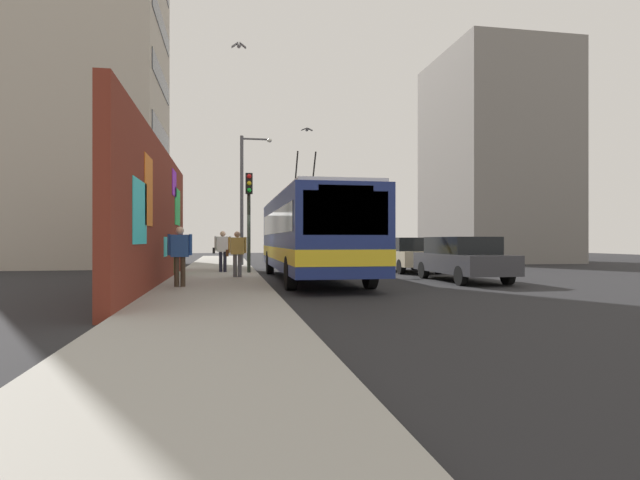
# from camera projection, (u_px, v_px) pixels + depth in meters

# --- Properties ---
(ground_plane) EXTENTS (80.00, 80.00, 0.00)m
(ground_plane) POSITION_uv_depth(u_px,v_px,m) (259.00, 277.00, 20.29)
(ground_plane) COLOR #232326
(sidewalk_slab) EXTENTS (48.00, 3.20, 0.15)m
(sidewalk_slab) POSITION_uv_depth(u_px,v_px,m) (217.00, 276.00, 20.00)
(sidewalk_slab) COLOR #9E9B93
(sidewalk_slab) RESTS_ON ground_plane
(graffiti_wall) EXTENTS (14.78, 0.32, 4.43)m
(graffiti_wall) POSITION_uv_depth(u_px,v_px,m) (158.00, 216.00, 16.15)
(graffiti_wall) COLOR maroon
(graffiti_wall) RESTS_ON ground_plane
(building_far_left) EXTENTS (8.93, 8.44, 21.25)m
(building_far_left) POSITION_uv_depth(u_px,v_px,m) (84.00, 79.00, 29.23)
(building_far_left) COLOR #B2A899
(building_far_left) RESTS_ON ground_plane
(building_far_right) EXTENTS (9.16, 7.66, 14.19)m
(building_far_right) POSITION_uv_depth(u_px,v_px,m) (494.00, 159.00, 35.71)
(building_far_right) COLOR gray
(building_far_right) RESTS_ON ground_plane
(city_bus) EXTENTS (11.33, 2.69, 4.90)m
(city_bus) POSITION_uv_depth(u_px,v_px,m) (311.00, 233.00, 18.82)
(city_bus) COLOR navy
(city_bus) RESTS_ON ground_plane
(parked_car_dark_gray) EXTENTS (4.86, 1.85, 1.58)m
(parked_car_dark_gray) POSITION_uv_depth(u_px,v_px,m) (462.00, 258.00, 18.32)
(parked_car_dark_gray) COLOR #38383D
(parked_car_dark_gray) RESTS_ON ground_plane
(parked_car_champagne) EXTENTS (4.41, 1.92, 1.58)m
(parked_car_champagne) POSITION_uv_depth(u_px,v_px,m) (408.00, 254.00, 23.76)
(parked_car_champagne) COLOR #C6B793
(parked_car_champagne) RESTS_ON ground_plane
(pedestrian_midblock) EXTENTS (0.23, 0.75, 1.69)m
(pedestrian_midblock) POSITION_uv_depth(u_px,v_px,m) (223.00, 248.00, 21.30)
(pedestrian_midblock) COLOR #1E1E2D
(pedestrian_midblock) RESTS_ON sidewalk_slab
(pedestrian_near_wall) EXTENTS (0.23, 0.68, 1.70)m
(pedestrian_near_wall) POSITION_uv_depth(u_px,v_px,m) (180.00, 251.00, 14.55)
(pedestrian_near_wall) COLOR #3F3326
(pedestrian_near_wall) RESTS_ON sidewalk_slab
(pedestrian_at_curb) EXTENTS (0.22, 0.74, 1.63)m
(pedestrian_at_curb) POSITION_uv_depth(u_px,v_px,m) (237.00, 250.00, 18.43)
(pedestrian_at_curb) COLOR #595960
(pedestrian_at_curb) RESTS_ON sidewalk_slab
(traffic_light) EXTENTS (0.49, 0.28, 4.05)m
(traffic_light) POSITION_uv_depth(u_px,v_px,m) (249.00, 205.00, 20.89)
(traffic_light) COLOR #2D382D
(traffic_light) RESTS_ON sidewalk_slab
(street_lamp) EXTENTS (0.44, 1.70, 6.88)m
(street_lamp) POSITION_uv_depth(u_px,v_px,m) (245.00, 191.00, 27.49)
(street_lamp) COLOR #4C4C51
(street_lamp) RESTS_ON sidewalk_slab
(flying_pigeons) EXTENTS (5.87, 3.83, 1.87)m
(flying_pigeons) POSITION_uv_depth(u_px,v_px,m) (278.00, 94.00, 21.31)
(flying_pigeons) COLOR gray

